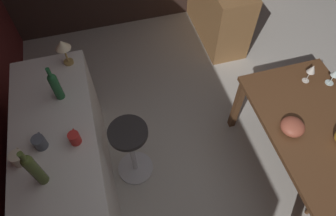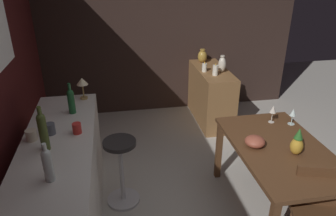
% 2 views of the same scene
% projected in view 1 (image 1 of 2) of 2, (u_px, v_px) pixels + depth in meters
% --- Properties ---
extents(ground_plane, '(9.00, 9.00, 0.00)m').
position_uv_depth(ground_plane, '(243.00, 174.00, 2.86)').
color(ground_plane, '#B7B2A8').
extents(dining_table, '(1.34, 0.81, 0.74)m').
position_uv_depth(dining_table, '(316.00, 135.00, 2.37)').
color(dining_table, '#56351E').
rests_on(dining_table, ground_plane).
extents(kitchen_counter, '(2.10, 0.60, 0.90)m').
position_uv_depth(kitchen_counter, '(72.00, 191.00, 2.31)').
color(kitchen_counter, silver).
rests_on(kitchen_counter, ground_plane).
extents(sideboard_cabinet, '(1.10, 0.44, 0.82)m').
position_uv_depth(sideboard_cabinet, '(218.00, 7.00, 3.67)').
color(sideboard_cabinet, olive).
rests_on(sideboard_cabinet, ground_plane).
extents(bar_stool, '(0.34, 0.34, 0.72)m').
position_uv_depth(bar_stool, '(132.00, 151.00, 2.58)').
color(bar_stool, '#262323').
rests_on(bar_stool, ground_plane).
extents(wine_glass_left, '(0.07, 0.07, 0.17)m').
position_uv_depth(wine_glass_left, '(336.00, 73.00, 2.45)').
color(wine_glass_left, silver).
rests_on(wine_glass_left, dining_table).
extents(wine_glass_right, '(0.07, 0.07, 0.19)m').
position_uv_depth(wine_glass_right, '(312.00, 69.00, 2.45)').
color(wine_glass_right, silver).
rests_on(wine_glass_right, dining_table).
extents(fruit_bowl, '(0.18, 0.18, 0.10)m').
position_uv_depth(fruit_bowl, '(293.00, 127.00, 2.25)').
color(fruit_bowl, '#9E4C38').
rests_on(fruit_bowl, dining_table).
extents(wine_bottle_green, '(0.07, 0.07, 0.31)m').
position_uv_depth(wine_bottle_green, '(55.00, 85.00, 2.16)').
color(wine_bottle_green, '#1E592D').
rests_on(wine_bottle_green, kitchen_counter).
extents(wine_bottle_olive, '(0.07, 0.07, 0.38)m').
position_uv_depth(wine_bottle_olive, '(34.00, 169.00, 1.75)').
color(wine_bottle_olive, '#475623').
rests_on(wine_bottle_olive, kitchen_counter).
extents(cup_red, '(0.11, 0.08, 0.10)m').
position_uv_depth(cup_red, '(75.00, 138.00, 2.01)').
color(cup_red, red).
rests_on(cup_red, kitchen_counter).
extents(cup_cream, '(0.13, 0.09, 0.09)m').
position_uv_depth(cup_cream, '(18.00, 158.00, 1.93)').
color(cup_cream, beige).
rests_on(cup_cream, kitchen_counter).
extents(cup_slate, '(0.12, 0.09, 0.10)m').
position_uv_depth(cup_slate, '(40.00, 142.00, 1.99)').
color(cup_slate, '#515660').
rests_on(cup_slate, kitchen_counter).
extents(counter_lamp, '(0.12, 0.12, 0.24)m').
position_uv_depth(counter_lamp, '(63.00, 47.00, 2.32)').
color(counter_lamp, '#A58447').
rests_on(counter_lamp, kitchen_counter).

